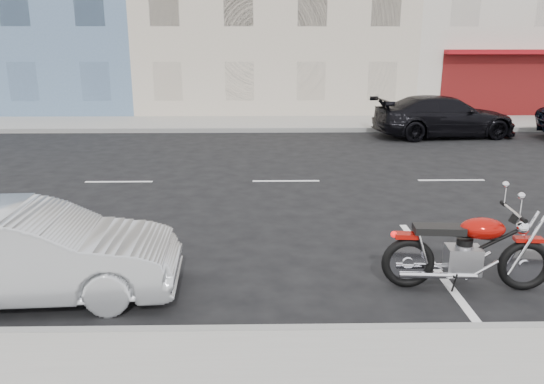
# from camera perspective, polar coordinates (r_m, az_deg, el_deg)

# --- Properties ---
(ground) EXTENTS (120.00, 120.00, 0.00)m
(ground) POSITION_cam_1_polar(r_m,az_deg,el_deg) (12.98, 10.37, 1.21)
(ground) COLOR black
(ground) RESTS_ON ground
(sidewalk_far) EXTENTS (80.00, 3.40, 0.15)m
(sidewalk_far) POSITION_cam_1_polar(r_m,az_deg,el_deg) (21.37, -7.66, 7.31)
(sidewalk_far) COLOR gray
(sidewalk_far) RESTS_ON ground
(curb_near) EXTENTS (80.00, 0.12, 0.16)m
(curb_near) POSITION_cam_1_polar(r_m,az_deg,el_deg) (6.64, -23.14, -14.01)
(curb_near) COLOR gray
(curb_near) RESTS_ON ground
(curb_far) EXTENTS (80.00, 0.12, 0.16)m
(curb_far) POSITION_cam_1_polar(r_m,az_deg,el_deg) (19.71, -8.21, 6.57)
(curb_far) COLOR gray
(curb_far) RESTS_ON ground
(motorcycle) EXTENTS (2.26, 0.75, 1.13)m
(motorcycle) POSITION_cam_1_polar(r_m,az_deg,el_deg) (7.87, 25.87, -6.05)
(motorcycle) COLOR black
(motorcycle) RESTS_ON ground
(sedan_silver) EXTENTS (3.85, 1.55, 1.24)m
(sedan_silver) POSITION_cam_1_polar(r_m,az_deg,el_deg) (7.54, -24.63, -6.00)
(sedan_silver) COLOR #AAADB1
(sedan_silver) RESTS_ON ground
(car_far) EXTENTS (5.10, 2.55, 1.42)m
(car_far) POSITION_cam_1_polar(r_m,az_deg,el_deg) (19.50, 18.02, 7.74)
(car_far) COLOR black
(car_far) RESTS_ON ground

